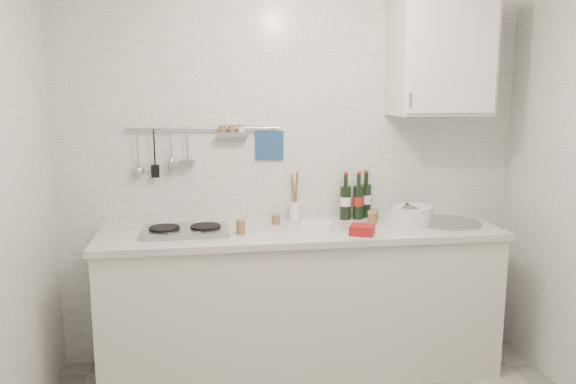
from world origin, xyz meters
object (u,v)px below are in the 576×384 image
(plate_stack_hob, at_px, (166,231))
(wine_bottles, at_px, (357,195))
(plate_stack_sink, at_px, (410,216))
(wall_cabinet, at_px, (441,59))
(utensil_crock, at_px, (295,209))

(plate_stack_hob, height_order, wine_bottles, wine_bottles)
(wine_bottles, bearing_deg, plate_stack_hob, -169.53)
(plate_stack_hob, bearing_deg, plate_stack_sink, 0.57)
(plate_stack_sink, bearing_deg, plate_stack_hob, -179.43)
(plate_stack_hob, xyz_separation_m, plate_stack_sink, (1.52, 0.02, 0.04))
(plate_stack_sink, xyz_separation_m, wine_bottles, (-0.29, 0.21, 0.10))
(wall_cabinet, relative_size, plate_stack_hob, 3.03)
(wine_bottles, distance_m, utensil_crock, 0.42)
(plate_stack_sink, height_order, wine_bottles, wine_bottles)
(plate_stack_sink, xyz_separation_m, utensil_crock, (-0.70, 0.22, 0.02))
(wall_cabinet, height_order, plate_stack_sink, wall_cabinet)
(utensil_crock, bearing_deg, wall_cabinet, -8.07)
(utensil_crock, bearing_deg, plate_stack_hob, -163.99)
(utensil_crock, bearing_deg, wine_bottles, -0.96)
(plate_stack_hob, height_order, plate_stack_sink, plate_stack_sink)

